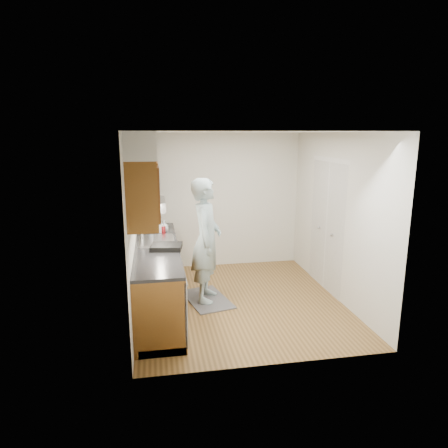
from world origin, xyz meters
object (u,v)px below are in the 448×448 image
soda_can (164,230)px  dish_rack (166,247)px  person (206,232)px  steel_can (167,228)px  soap_bottle_b (161,226)px  soap_bottle_c (164,226)px  soap_bottle_a (151,224)px

soda_can → dish_rack: bearing=-89.1°
person → steel_can: person is taller
soap_bottle_b → dish_rack: bearing=-87.3°
soap_bottle_b → soap_bottle_c: size_ratio=1.11×
steel_can → soda_can: bearing=-111.6°
soap_bottle_a → soda_can: 0.23m
person → soap_bottle_a: (-0.80, 0.61, 0.03)m
soap_bottle_c → soda_can: 0.14m
soap_bottle_a → soap_bottle_c: 0.22m
soda_can → steel_can: bearing=68.4°
person → soap_bottle_c: (-0.60, 0.67, -0.03)m
steel_can → dish_rack: bearing=-92.1°
soap_bottle_c → soap_bottle_b: bearing=-117.8°
soap_bottle_b → soda_can: size_ratio=1.80×
person → soap_bottle_b: person is taller
soap_bottle_b → steel_can: (0.08, 0.08, -0.05)m
person → steel_can: 0.87m
steel_can → person: bearing=-49.8°
soda_can → steel_can: soda_can is taller
soap_bottle_a → soda_can: (0.19, -0.07, -0.09)m
soap_bottle_b → soap_bottle_c: (0.04, 0.08, -0.01)m
person → soda_can: (-0.61, 0.53, -0.07)m
soap_bottle_a → dish_rack: size_ratio=0.72×
person → dish_rack: size_ratio=5.09×
soap_bottle_a → steel_can: bearing=13.0°
soap_bottle_a → soap_bottle_c: soap_bottle_a is taller
dish_rack → soap_bottle_a: bearing=111.0°
person → soap_bottle_b: (-0.64, 0.59, -0.02)m
soap_bottle_b → soda_can: (0.03, -0.05, -0.04)m
soap_bottle_b → steel_can: soap_bottle_b is taller
soap_bottle_a → soap_bottle_b: 0.17m
dish_rack → soap_bottle_c: bearing=98.8°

